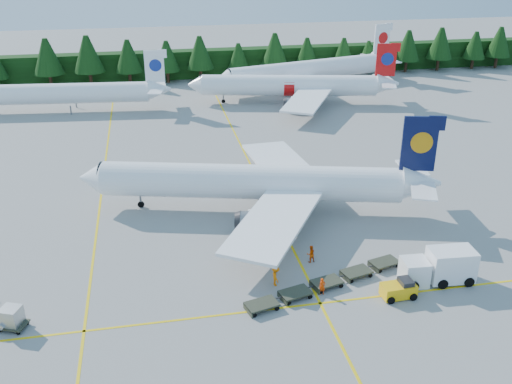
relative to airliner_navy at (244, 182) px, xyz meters
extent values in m
plane|color=gray|center=(-2.70, -13.45, -3.52)|extent=(320.00, 320.00, 0.00)
cube|color=yellow|center=(-16.70, 6.55, -3.51)|extent=(0.25, 120.00, 0.01)
cube|color=yellow|center=(3.30, 6.55, -3.51)|extent=(0.25, 120.00, 0.01)
cube|color=yellow|center=(-2.70, -19.45, -3.51)|extent=(80.00, 0.25, 0.01)
cube|color=black|center=(-2.70, 68.55, -0.52)|extent=(220.00, 4.00, 6.00)
cylinder|color=white|center=(0.64, -0.17, 0.08)|extent=(33.93, 12.43, 4.00)
cone|color=white|center=(-17.18, 4.47, 0.08)|extent=(3.72, 4.58, 4.00)
cube|color=#070D34|center=(18.55, -4.82, 5.08)|extent=(3.77, 1.30, 6.20)
cube|color=white|center=(5.68, 7.31, -0.52)|extent=(6.89, 15.34, 1.14)
cylinder|color=slate|center=(3.07, 5.20, -1.92)|extent=(3.82, 2.89, 2.10)
cube|color=white|center=(1.40, -9.15, -0.52)|extent=(13.14, 15.88, 1.14)
cylinder|color=slate|center=(0.15, -6.03, -1.92)|extent=(3.82, 2.89, 2.10)
cylinder|color=slate|center=(-11.87, 3.09, -2.67)|extent=(0.24, 0.24, 1.70)
cylinder|color=white|center=(16.15, 43.58, -0.06)|extent=(32.73, 10.53, 3.84)
cone|color=white|center=(-1.12, 47.25, -0.06)|extent=(3.43, 4.31, 3.84)
cube|color=red|center=(33.53, 39.90, 4.74)|extent=(3.64, 1.09, 5.95)
cube|color=white|center=(20.66, 50.97, -0.64)|extent=(7.24, 14.92, 1.09)
cylinder|color=slate|center=(18.25, 48.83, -1.98)|extent=(3.61, 2.65, 2.02)
cube|color=white|center=(17.28, 35.00, -0.64)|extent=(12.18, 15.35, 1.09)
cylinder|color=slate|center=(15.94, 37.94, -1.98)|extent=(3.61, 2.65, 2.02)
cylinder|color=slate|center=(4.02, 46.16, -2.70)|extent=(0.23, 0.23, 1.63)
cylinder|color=white|center=(-25.25, 46.14, -0.24)|extent=(31.23, 6.69, 3.65)
cube|color=white|center=(-8.46, 44.48, 4.33)|extent=(3.48, 0.66, 5.66)
cylinder|color=white|center=(22.51, 54.40, 0.12)|extent=(34.29, 12.71, 4.05)
cone|color=white|center=(4.51, 49.64, 0.12)|extent=(3.77, 4.64, 4.05)
cube|color=white|center=(40.60, 59.18, 5.18)|extent=(3.81, 1.33, 6.27)
cylinder|color=slate|center=(9.87, 51.06, -2.71)|extent=(0.24, 0.24, 1.62)
cube|color=silver|center=(12.66, -18.02, -2.31)|extent=(2.43, 2.43, 2.41)
cube|color=black|center=(12.66, -18.02, -1.74)|extent=(2.08, 2.29, 1.03)
cube|color=silver|center=(16.10, -18.23, -1.80)|extent=(4.28, 2.77, 2.98)
cube|color=yellow|center=(10.37, -19.80, -2.82)|extent=(3.07, 1.75, 1.18)
cube|color=black|center=(11.01, -19.77, -2.08)|extent=(1.14, 1.44, 0.53)
cube|color=#373B2A|center=(-1.88, -19.27, -3.00)|extent=(3.10, 2.38, 0.16)
cube|color=#373B2A|center=(1.38, -18.16, -3.00)|extent=(3.10, 2.38, 0.16)
cube|color=#373B2A|center=(4.64, -17.04, -3.00)|extent=(3.10, 2.38, 0.16)
cube|color=#373B2A|center=(7.90, -15.92, -3.00)|extent=(3.10, 2.38, 0.16)
cube|color=#373B2A|center=(11.16, -14.81, -3.00)|extent=(3.10, 2.38, 0.16)
cube|color=#373B2A|center=(-22.38, -17.94, -3.13)|extent=(2.61, 2.34, 0.14)
cube|color=#AAADAF|center=(-22.38, -17.94, -2.30)|extent=(1.95, 1.92, 1.51)
imported|color=#F23B05|center=(3.85, -18.11, -2.71)|extent=(0.60, 0.40, 1.61)
imported|color=#E24804|center=(4.36, -12.60, -2.62)|extent=(0.97, 0.82, 1.79)
imported|color=orange|center=(0.09, -15.94, -2.55)|extent=(0.59, 0.83, 1.95)
camera|label=1|loc=(-10.12, -58.92, 26.01)|focal=40.00mm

